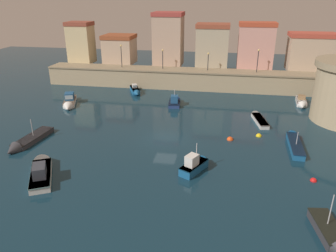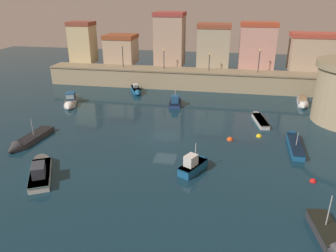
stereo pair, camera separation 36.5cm
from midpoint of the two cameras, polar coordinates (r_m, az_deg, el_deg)
name	(u,v)px [view 1 (the left image)]	position (r m, az deg, el deg)	size (l,w,h in m)	color
ground_plane	(165,139)	(37.19, -0.77, -2.31)	(120.11, 120.11, 0.00)	#112D3D
quay_wall	(188,79)	(57.27, 3.33, 8.27)	(49.89, 4.25, 3.25)	tan
old_town_backdrop	(197,45)	(60.29, 4.89, 13.92)	(47.41, 5.31, 9.39)	#D0BA89
quay_lamp_0	(121,53)	(58.92, -8.38, 12.61)	(0.32, 0.32, 3.91)	black
quay_lamp_1	(163,56)	(57.13, -1.12, 12.21)	(0.32, 0.32, 3.34)	black
quay_lamp_2	(208,58)	(56.22, 6.87, 11.68)	(0.32, 0.32, 2.99)	black
quay_lamp_3	(258,57)	(56.30, 15.32, 11.55)	(0.32, 0.32, 3.77)	black
moored_boat_0	(294,142)	(38.15, 20.98, -2.62)	(1.46, 7.30, 2.27)	#195689
moored_boat_1	(41,169)	(32.48, -21.62, -7.00)	(4.57, 6.76, 2.13)	silver
moored_boat_2	(258,118)	(44.16, 15.27, 1.36)	(2.16, 6.20, 1.06)	silver
moored_boat_3	(69,102)	(50.52, -17.12, 4.02)	(3.61, 6.43, 2.06)	white
moored_boat_4	(332,237)	(25.41, 26.48, -16.96)	(2.05, 5.04, 3.39)	#333338
moored_boat_5	(26,142)	(39.09, -23.91, -2.63)	(2.29, 7.13, 3.00)	#333338
moored_boat_6	(135,90)	(54.51, -5.94, 6.21)	(2.94, 4.67, 1.52)	#195689
moored_boat_7	(175,101)	(48.93, 0.98, 4.40)	(1.97, 4.46, 2.95)	navy
moored_boat_8	(301,102)	(52.30, 22.16, 3.86)	(1.91, 5.15, 1.58)	white
moored_boat_9	(196,164)	(30.81, 4.60, -6.68)	(2.98, 4.22, 2.93)	#195689
mooring_buoy_0	(230,140)	(37.66, 10.53, -2.38)	(0.73, 0.73, 0.73)	#EA4C19
mooring_buoy_1	(313,181)	(31.97, 23.82, -8.79)	(0.58, 0.58, 0.58)	red
mooring_buoy_2	(259,136)	(39.33, 15.36, -1.74)	(0.66, 0.66, 0.66)	yellow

